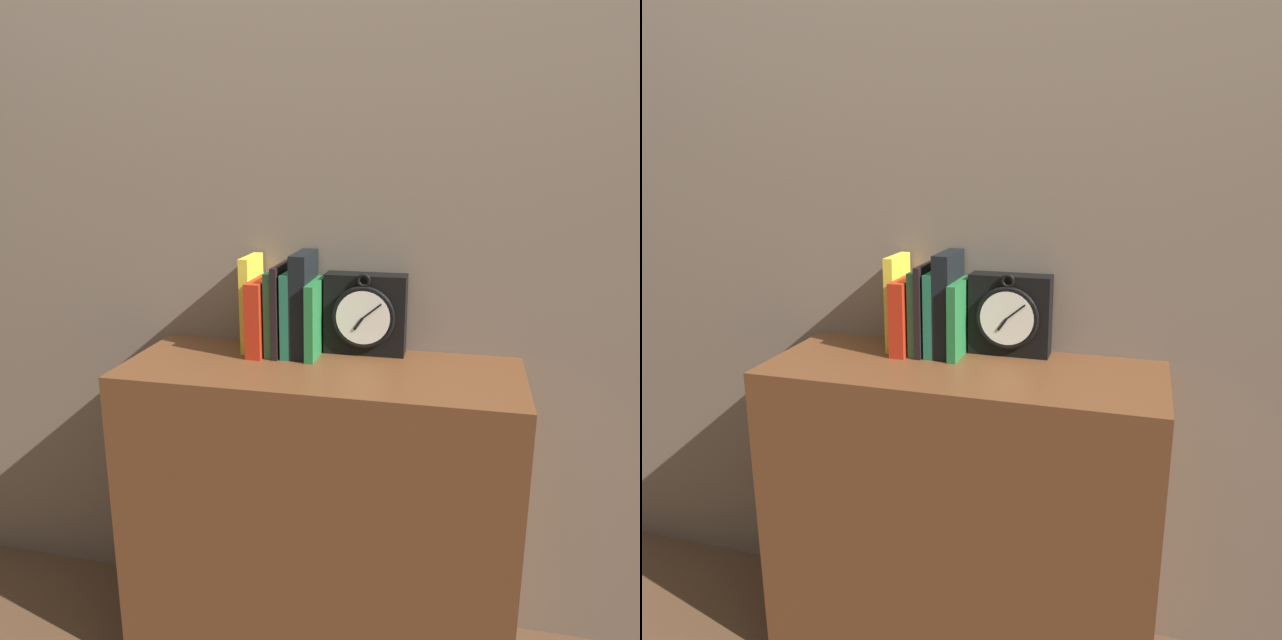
{
  "view_description": "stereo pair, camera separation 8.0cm",
  "coord_description": "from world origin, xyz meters",
  "views": [
    {
      "loc": [
        0.31,
        -1.34,
        1.25
      ],
      "look_at": [
        0.0,
        0.0,
        0.89
      ],
      "focal_mm": 35.0,
      "sensor_mm": 36.0,
      "label": 1
    },
    {
      "loc": [
        0.39,
        -1.32,
        1.25
      ],
      "look_at": [
        0.0,
        0.0,
        0.89
      ],
      "focal_mm": 35.0,
      "sensor_mm": 36.0,
      "label": 2
    }
  ],
  "objects": [
    {
      "name": "bookshelf",
      "position": [
        0.0,
        0.0,
        0.39
      ],
      "size": [
        0.93,
        0.36,
        0.77
      ],
      "color": "brown",
      "rests_on": "ground_plane"
    },
    {
      "name": "book_slot4_green",
      "position": [
        -0.09,
        0.1,
        0.88
      ],
      "size": [
        0.02,
        0.14,
        0.21
      ],
      "color": "#1E6546",
      "rests_on": "bookshelf"
    },
    {
      "name": "wall_back",
      "position": [
        0.0,
        0.2,
        1.3
      ],
      "size": [
        6.0,
        0.05,
        2.6
      ],
      "color": "#756656",
      "rests_on": "ground_plane"
    },
    {
      "name": "book_slot2_green",
      "position": [
        -0.14,
        0.1,
        0.88
      ],
      "size": [
        0.02,
        0.14,
        0.21
      ],
      "color": "#2F7244",
      "rests_on": "bookshelf"
    },
    {
      "name": "clock",
      "position": [
        0.08,
        0.13,
        0.87
      ],
      "size": [
        0.2,
        0.08,
        0.21
      ],
      "color": "black",
      "rests_on": "bookshelf"
    },
    {
      "name": "book_slot3_black",
      "position": [
        -0.12,
        0.09,
        0.88
      ],
      "size": [
        0.01,
        0.15,
        0.22
      ],
      "color": "black",
      "rests_on": "bookshelf"
    },
    {
      "name": "book_slot5_black",
      "position": [
        -0.06,
        0.1,
        0.9
      ],
      "size": [
        0.04,
        0.14,
        0.25
      ],
      "color": "black",
      "rests_on": "bookshelf"
    },
    {
      "name": "book_slot6_green",
      "position": [
        -0.03,
        0.09,
        0.87
      ],
      "size": [
        0.02,
        0.15,
        0.19
      ],
      "color": "#216C34",
      "rests_on": "bookshelf"
    },
    {
      "name": "book_slot0_yellow",
      "position": [
        -0.2,
        0.11,
        0.89
      ],
      "size": [
        0.02,
        0.12,
        0.24
      ],
      "color": "yellow",
      "rests_on": "bookshelf"
    },
    {
      "name": "book_slot1_red",
      "position": [
        -0.17,
        0.09,
        0.87
      ],
      "size": [
        0.04,
        0.16,
        0.19
      ],
      "color": "#B22511",
      "rests_on": "bookshelf"
    }
  ]
}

